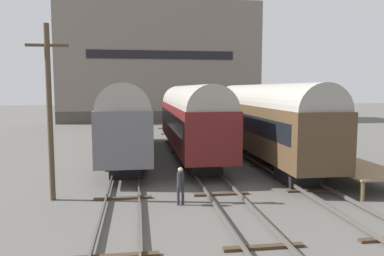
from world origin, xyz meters
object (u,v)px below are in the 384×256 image
(train_car_brown, at_px, (264,118))
(utility_pole, at_px, (50,110))
(person_worker, at_px, (181,182))
(train_car_maroon, at_px, (190,116))
(train_car_grey, at_px, (128,116))
(bench, at_px, (307,142))

(train_car_brown, relative_size, utility_pole, 2.19)
(person_worker, bearing_deg, train_car_maroon, 79.78)
(train_car_grey, xyz_separation_m, utility_pole, (-3.12, -10.67, 1.04))
(bench, bearing_deg, train_car_maroon, 153.50)
(train_car_maroon, relative_size, train_car_brown, 1.01)
(train_car_maroon, relative_size, bench, 12.30)
(train_car_maroon, xyz_separation_m, train_car_brown, (4.57, -3.03, 0.05))
(train_car_maroon, distance_m, person_worker, 11.85)
(bench, distance_m, person_worker, 12.27)
(train_car_grey, relative_size, bench, 13.48)
(train_car_brown, bearing_deg, utility_pole, -150.62)
(train_car_grey, distance_m, bench, 12.80)
(train_car_grey, relative_size, train_car_brown, 1.10)
(train_car_brown, xyz_separation_m, utility_pole, (-12.26, -6.91, 1.03))
(train_car_brown, bearing_deg, train_car_maroon, 146.44)
(train_car_maroon, relative_size, utility_pole, 2.20)
(train_car_maroon, height_order, bench, train_car_maroon)
(train_car_grey, relative_size, utility_pole, 2.42)
(utility_pole, bearing_deg, train_car_grey, 73.68)
(bench, height_order, utility_pole, utility_pole)
(train_car_brown, distance_m, bench, 3.25)
(person_worker, distance_m, utility_pole, 6.59)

